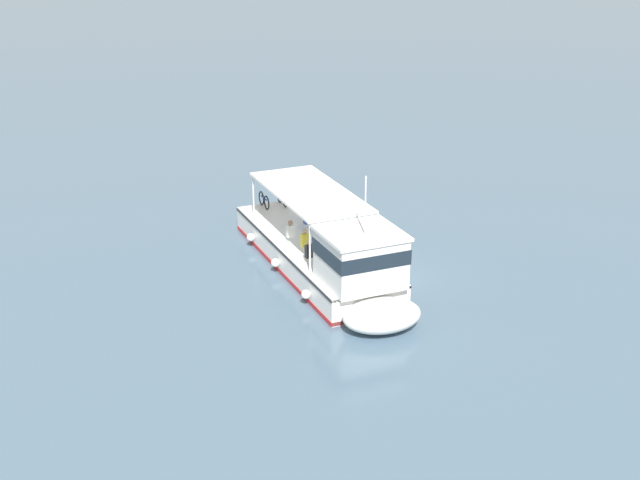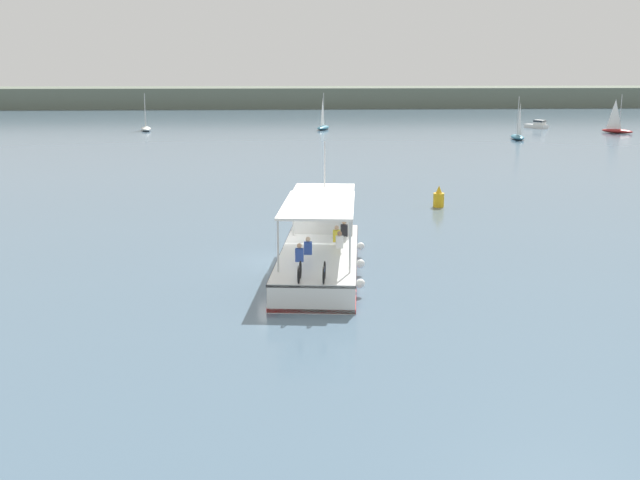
{
  "view_description": "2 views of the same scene",
  "coord_description": "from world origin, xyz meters",
  "px_view_note": "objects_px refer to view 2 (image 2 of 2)",
  "views": [
    {
      "loc": [
        18.05,
        26.46,
        14.46
      ],
      "look_at": [
        1.52,
        -1.97,
        1.4
      ],
      "focal_mm": 48.67,
      "sensor_mm": 36.0,
      "label": 1
    },
    {
      "loc": [
        -0.62,
        -33.83,
        8.6
      ],
      "look_at": [
        1.52,
        -1.97,
        1.4
      ],
      "focal_mm": 42.25,
      "sensor_mm": 36.0,
      "label": 2
    }
  ],
  "objects_px": {
    "ferry_main": "(321,243)",
    "sailboat_far_left": "(617,129)",
    "motorboat_near_starboard": "(537,125)",
    "channel_buoy": "(439,198)",
    "sailboat_outer_anchorage": "(323,126)",
    "sailboat_near_port": "(518,135)",
    "sailboat_mid_channel": "(146,127)"
  },
  "relations": [
    {
      "from": "ferry_main",
      "to": "channel_buoy",
      "type": "distance_m",
      "value": 16.74
    },
    {
      "from": "ferry_main",
      "to": "motorboat_near_starboard",
      "type": "xyz_separation_m",
      "value": [
        38.69,
        80.61,
        -0.47
      ]
    },
    {
      "from": "sailboat_outer_anchorage",
      "to": "sailboat_near_port",
      "type": "xyz_separation_m",
      "value": [
        23.66,
        -18.01,
        0.0
      ]
    },
    {
      "from": "sailboat_near_port",
      "to": "channel_buoy",
      "type": "height_order",
      "value": "sailboat_near_port"
    },
    {
      "from": "sailboat_far_left",
      "to": "sailboat_near_port",
      "type": "relative_size",
      "value": 1.0
    },
    {
      "from": "channel_buoy",
      "to": "sailboat_far_left",
      "type": "bearing_deg",
      "value": 56.0
    },
    {
      "from": "motorboat_near_starboard",
      "to": "sailboat_far_left",
      "type": "xyz_separation_m",
      "value": [
        7.9,
        -9.9,
        -0.0
      ]
    },
    {
      "from": "motorboat_near_starboard",
      "to": "sailboat_near_port",
      "type": "bearing_deg",
      "value": -116.32
    },
    {
      "from": "sailboat_mid_channel",
      "to": "sailboat_outer_anchorage",
      "type": "height_order",
      "value": "same"
    },
    {
      "from": "ferry_main",
      "to": "sailboat_mid_channel",
      "type": "relative_size",
      "value": 2.41
    },
    {
      "from": "sailboat_mid_channel",
      "to": "channel_buoy",
      "type": "bearing_deg",
      "value": -66.1
    },
    {
      "from": "sailboat_far_left",
      "to": "channel_buoy",
      "type": "relative_size",
      "value": 3.86
    },
    {
      "from": "ferry_main",
      "to": "sailboat_far_left",
      "type": "bearing_deg",
      "value": 56.62
    },
    {
      "from": "sailboat_mid_channel",
      "to": "sailboat_outer_anchorage",
      "type": "distance_m",
      "value": 26.05
    },
    {
      "from": "ferry_main",
      "to": "sailboat_near_port",
      "type": "xyz_separation_m",
      "value": [
        29.42,
        61.89,
        -0.48
      ]
    },
    {
      "from": "motorboat_near_starboard",
      "to": "sailboat_near_port",
      "type": "relative_size",
      "value": 0.69
    },
    {
      "from": "sailboat_near_port",
      "to": "ferry_main",
      "type": "bearing_deg",
      "value": -115.43
    },
    {
      "from": "ferry_main",
      "to": "sailboat_far_left",
      "type": "xyz_separation_m",
      "value": [
        46.58,
        70.71,
        -0.48
      ]
    },
    {
      "from": "motorboat_near_starboard",
      "to": "sailboat_far_left",
      "type": "relative_size",
      "value": 0.69
    },
    {
      "from": "sailboat_far_left",
      "to": "ferry_main",
      "type": "bearing_deg",
      "value": -123.38
    },
    {
      "from": "ferry_main",
      "to": "channel_buoy",
      "type": "relative_size",
      "value": 9.3
    },
    {
      "from": "sailboat_far_left",
      "to": "motorboat_near_starboard",
      "type": "bearing_deg",
      "value": 128.57
    },
    {
      "from": "motorboat_near_starboard",
      "to": "channel_buoy",
      "type": "distance_m",
      "value": 72.76
    },
    {
      "from": "motorboat_near_starboard",
      "to": "channel_buoy",
      "type": "relative_size",
      "value": 2.67
    },
    {
      "from": "sailboat_far_left",
      "to": "sailboat_outer_anchorage",
      "type": "bearing_deg",
      "value": 167.31
    },
    {
      "from": "ferry_main",
      "to": "motorboat_near_starboard",
      "type": "relative_size",
      "value": 3.48
    },
    {
      "from": "sailboat_outer_anchorage",
      "to": "channel_buoy",
      "type": "height_order",
      "value": "sailboat_outer_anchorage"
    },
    {
      "from": "motorboat_near_starboard",
      "to": "channel_buoy",
      "type": "height_order",
      "value": "channel_buoy"
    },
    {
      "from": "motorboat_near_starboard",
      "to": "sailboat_near_port",
      "type": "distance_m",
      "value": 20.89
    },
    {
      "from": "sailboat_near_port",
      "to": "sailboat_mid_channel",
      "type": "bearing_deg",
      "value": 160.48
    },
    {
      "from": "motorboat_near_starboard",
      "to": "channel_buoy",
      "type": "bearing_deg",
      "value": -114.45
    },
    {
      "from": "sailboat_outer_anchorage",
      "to": "channel_buoy",
      "type": "distance_m",
      "value": 65.59
    }
  ]
}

